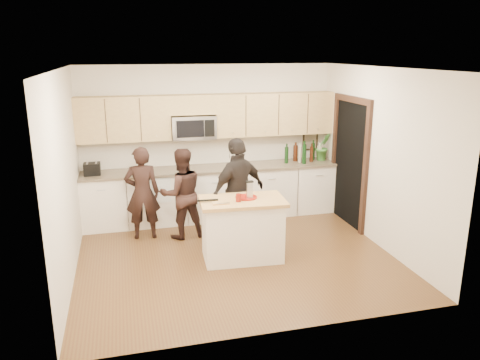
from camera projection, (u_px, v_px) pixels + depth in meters
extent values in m
plane|color=brown|center=(235.00, 256.00, 6.91)|extent=(4.50, 4.50, 0.00)
cube|color=beige|center=(209.00, 141.00, 8.42)|extent=(4.50, 0.02, 2.70)
cube|color=beige|center=(282.00, 214.00, 4.68)|extent=(4.50, 0.02, 2.70)
cube|color=beige|center=(66.00, 177.00, 6.02)|extent=(0.02, 4.00, 2.70)
cube|color=beige|center=(379.00, 158.00, 7.08)|extent=(0.02, 4.00, 2.70)
cube|color=white|center=(235.00, 68.00, 6.19)|extent=(4.50, 4.00, 0.02)
cube|color=white|center=(213.00, 194.00, 8.37)|extent=(4.50, 0.62, 0.90)
cube|color=#7B6A52|center=(213.00, 168.00, 8.23)|extent=(4.50, 0.66, 0.04)
cube|color=tan|center=(123.00, 119.00, 7.78)|extent=(1.55, 0.33, 0.75)
cube|color=tan|center=(274.00, 114.00, 8.41)|extent=(2.17, 0.33, 0.75)
cube|color=tan|center=(192.00, 104.00, 8.00)|extent=(0.78, 0.33, 0.33)
cube|color=silver|center=(193.00, 127.00, 8.07)|extent=(0.76, 0.40, 0.40)
cube|color=black|center=(190.00, 129.00, 7.87)|extent=(0.47, 0.01, 0.29)
cube|color=black|center=(210.00, 128.00, 7.94)|extent=(0.17, 0.01, 0.29)
cube|color=black|center=(350.00, 164.00, 8.00)|extent=(0.02, 1.05, 2.10)
cube|color=black|center=(365.00, 172.00, 7.46)|extent=(0.06, 0.10, 2.10)
cube|color=black|center=(334.00, 157.00, 8.53)|extent=(0.06, 0.10, 2.10)
cube|color=black|center=(353.00, 99.00, 7.70)|extent=(0.06, 1.25, 0.10)
cube|color=black|center=(310.00, 140.00, 8.88)|extent=(0.30, 0.03, 0.38)
cube|color=tan|center=(310.00, 140.00, 8.87)|extent=(0.24, 0.00, 0.32)
cube|color=white|center=(160.00, 189.00, 7.78)|extent=(0.34, 0.01, 0.48)
cube|color=white|center=(158.00, 171.00, 7.99)|extent=(0.34, 0.60, 0.01)
cube|color=white|center=(242.00, 231.00, 6.72)|extent=(1.14, 0.71, 0.85)
cube|color=tan|center=(242.00, 201.00, 6.60)|extent=(1.24, 0.78, 0.05)
cylinder|color=maroon|center=(246.00, 197.00, 6.66)|extent=(0.31, 0.31, 0.02)
cube|color=silver|center=(250.00, 190.00, 6.59)|extent=(0.08, 0.06, 0.23)
cube|color=black|center=(250.00, 182.00, 6.56)|extent=(0.10, 0.06, 0.02)
cylinder|color=maroon|center=(238.00, 198.00, 6.48)|extent=(0.07, 0.07, 0.11)
cube|color=tan|center=(220.00, 202.00, 6.43)|extent=(0.24, 0.20, 0.02)
cube|color=black|center=(208.00, 200.00, 6.47)|extent=(0.29, 0.05, 0.02)
cube|color=silver|center=(223.00, 203.00, 6.36)|extent=(0.17, 0.04, 0.01)
cube|color=black|center=(92.00, 169.00, 7.71)|extent=(0.27, 0.23, 0.20)
cube|color=silver|center=(87.00, 163.00, 7.67)|extent=(0.03, 0.16, 0.00)
cube|color=silver|center=(96.00, 163.00, 7.70)|extent=(0.03, 0.16, 0.00)
cylinder|color=black|center=(287.00, 154.00, 8.48)|extent=(0.07, 0.07, 0.36)
cylinder|color=#351509|center=(295.00, 152.00, 8.66)|extent=(0.08, 0.08, 0.35)
cylinder|color=#B2A78C|center=(300.00, 153.00, 8.55)|extent=(0.06, 0.06, 0.35)
cylinder|color=black|center=(313.00, 150.00, 8.73)|extent=(0.07, 0.07, 0.38)
cylinder|color=#351509|center=(312.00, 153.00, 8.61)|extent=(0.06, 0.06, 0.34)
cylinder|color=#B2A78C|center=(319.00, 152.00, 8.71)|extent=(0.09, 0.09, 0.33)
cylinder|color=black|center=(304.00, 152.00, 8.44)|extent=(0.08, 0.08, 0.41)
imported|color=#3F7D32|center=(323.00, 147.00, 8.69)|extent=(0.32, 0.27, 0.52)
imported|color=black|center=(142.00, 193.00, 7.39)|extent=(0.57, 0.39, 1.50)
imported|color=black|center=(182.00, 194.00, 7.42)|extent=(0.78, 0.65, 1.46)
imported|color=black|center=(238.00, 192.00, 7.15)|extent=(1.06, 0.80, 1.68)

